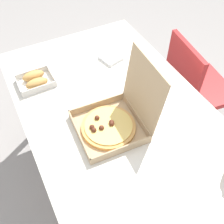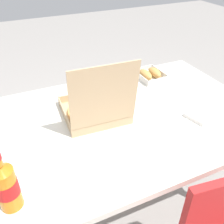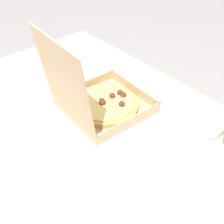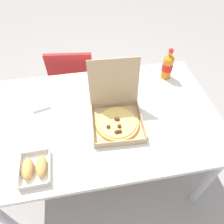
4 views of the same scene
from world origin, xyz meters
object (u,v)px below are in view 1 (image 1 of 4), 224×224
object	(u,v)px
chair	(194,85)
pizza_box_open	(114,120)
bread_side_box	(35,80)
napkin_pile	(111,58)
paper_menu	(179,116)

from	to	relation	value
chair	pizza_box_open	distance (m)	0.84
bread_side_box	pizza_box_open	bearing A→B (deg)	27.82
bread_side_box	napkin_pile	world-z (taller)	bread_side_box
chair	paper_menu	distance (m)	0.60
pizza_box_open	chair	bearing A→B (deg)	108.13
napkin_pile	pizza_box_open	bearing A→B (deg)	-25.33
pizza_box_open	napkin_pile	xyz separation A→B (m)	(-0.46, 0.22, -0.04)
chair	pizza_box_open	bearing A→B (deg)	-71.87
chair	pizza_box_open	xyz separation A→B (m)	(0.24, -0.74, 0.31)
napkin_pile	paper_menu	bearing A→B (deg)	9.92
chair	bread_side_box	xyz separation A→B (m)	(-0.22, -0.98, 0.28)
chair	pizza_box_open	world-z (taller)	pizza_box_open
chair	paper_menu	bearing A→B (deg)	-52.60
chair	napkin_pile	distance (m)	0.63
paper_menu	pizza_box_open	bearing A→B (deg)	-82.78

